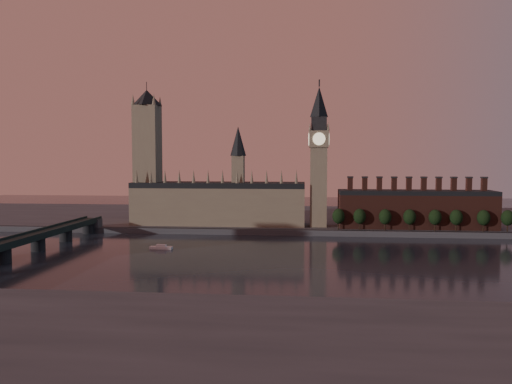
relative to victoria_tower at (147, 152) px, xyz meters
The scene contains 16 objects.
ground 176.40m from the victoria_tower, 43.78° to the right, with size 900.00×900.00×0.00m, color black.
north_bank 147.08m from the victoria_tower, 27.72° to the left, with size 900.00×182.00×4.00m.
palace_of_westminster 67.03m from the victoria_tower, ahead, with size 130.00×30.30×74.00m.
victoria_tower is the anchor object (origin of this frame).
big_ben 130.12m from the victoria_tower, ahead, with size 15.00×15.00×107.00m.
chimney_block 204.27m from the victoria_tower, ahead, with size 110.00×25.00×37.00m.
embankment_tree_0 152.18m from the victoria_tower, ahead, with size 8.60×8.60×14.88m.
embankment_tree_1 166.08m from the victoria_tower, ahead, with size 8.60×8.60×14.88m.
embankment_tree_2 182.86m from the victoria_tower, ahead, with size 8.60×8.60×14.88m.
embankment_tree_3 198.94m from the victoria_tower, ahead, with size 8.60×8.60×14.88m.
embankment_tree_4 215.54m from the victoria_tower, ahead, with size 8.60×8.60×14.88m.
embankment_tree_5 229.44m from the victoria_tower, ahead, with size 8.60×8.60×14.88m.
embankment_tree_6 247.15m from the victoria_tower, ahead, with size 8.60×8.60×14.88m.
embankment_tree_7 262.81m from the victoria_tower, ahead, with size 8.60×8.60×14.88m.
westminster_bridge 133.21m from the victoria_tower, 106.56° to the right, with size 14.00×200.00×11.55m.
river_boat 109.20m from the victoria_tower, 67.82° to the right, with size 13.60×4.52×2.68m.
Camera 1 is at (-0.75, -257.70, 53.39)m, focal length 35.00 mm.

